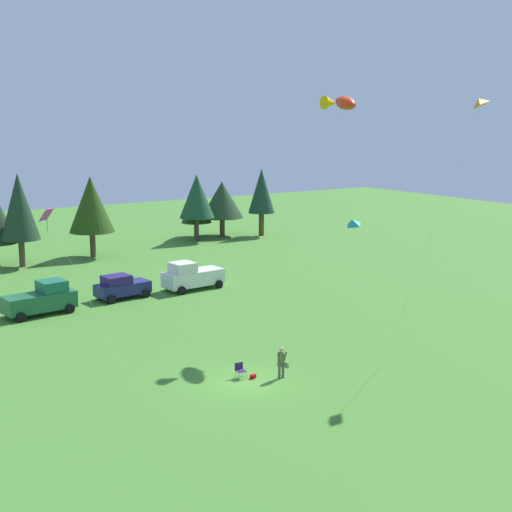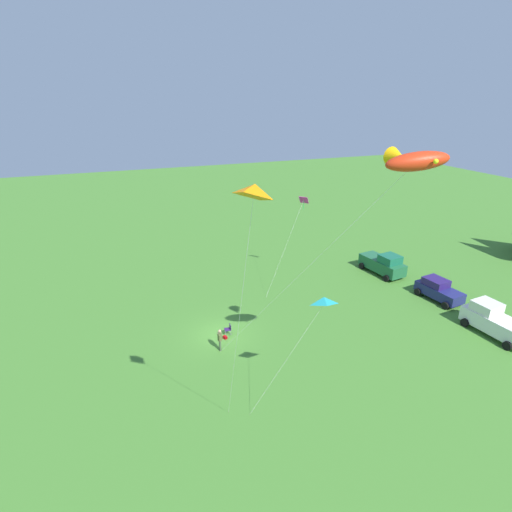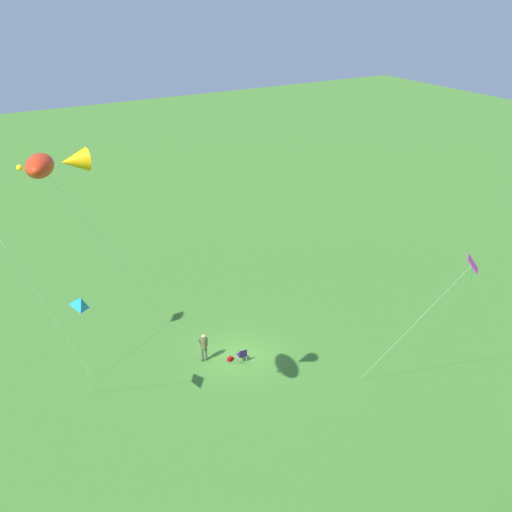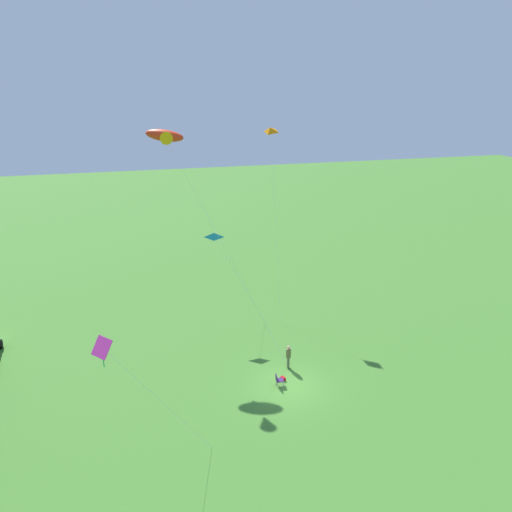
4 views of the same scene
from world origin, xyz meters
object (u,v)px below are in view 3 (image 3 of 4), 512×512
Objects in this scene: kite_diamond_rainbow at (469,269)px; person_kite_flyer at (204,345)px; folding_chair at (242,354)px; backpack_on_grass at (230,359)px; kite_delta_teal at (82,302)px; kite_large_fish at (48,165)px.

person_kite_flyer is at bearing -51.40° from kite_diamond_rainbow.
backpack_on_grass is (0.54, -0.48, -0.38)m from folding_chair.
kite_delta_teal is (7.88, 3.63, 6.37)m from person_kite_flyer.
folding_chair is 2.56× the size of backpack_on_grass.
backpack_on_grass is at bearing -162.73° from kite_delta_teal.
backpack_on_grass is 19.14m from kite_large_fish.
kite_delta_teal is at bearing 17.27° from backpack_on_grass.
person_kite_flyer is 15.73m from kite_diamond_rainbow.
folding_chair is 0.11× the size of kite_delta_teal.
kite_large_fish is 19.91m from kite_diamond_rainbow.
backpack_on_grass is at bearing -150.85° from kite_large_fish.
kite_large_fish is at bearing 135.98° from person_kite_flyer.
kite_diamond_rainbow is (-8.79, 11.01, 7.00)m from person_kite_flyer.
kite_large_fish is (9.46, 6.78, 13.73)m from person_kite_flyer.
kite_large_fish reaches higher than folding_chair.
kite_large_fish reaches higher than kite_diamond_rainbow.
person_kite_flyer is 10.76m from kite_delta_teal.
person_kite_flyer is at bearing -144.38° from kite_large_fish.
person_kite_flyer is 18.00m from kite_large_fish.
kite_delta_teal is at bearing 108.71° from folding_chair.
kite_delta_teal is (-1.58, -3.15, -7.37)m from kite_large_fish.
folding_chair reaches higher than backpack_on_grass.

